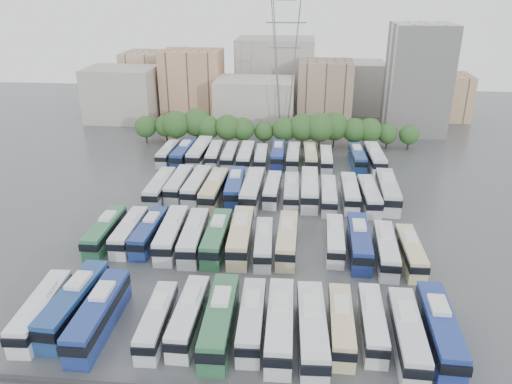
# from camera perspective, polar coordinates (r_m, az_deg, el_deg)

# --- Properties ---
(ground) EXTENTS (220.00, 220.00, 0.00)m
(ground) POSITION_cam_1_polar(r_m,az_deg,el_deg) (76.53, -0.00, -4.47)
(ground) COLOR #424447
(ground) RESTS_ON ground
(tree_line) EXTENTS (64.88, 8.15, 8.26)m
(tree_line) POSITION_cam_1_polar(r_m,az_deg,el_deg) (114.12, 1.47, 7.38)
(tree_line) COLOR black
(tree_line) RESTS_ON ground
(city_buildings) EXTENTS (102.00, 35.00, 20.00)m
(city_buildings) POSITION_cam_1_polar(r_m,az_deg,el_deg) (142.74, -0.24, 12.01)
(city_buildings) COLOR #9E998E
(city_buildings) RESTS_ON ground
(apartment_tower) EXTENTS (14.00, 14.00, 26.00)m
(apartment_tower) POSITION_cam_1_polar(r_m,az_deg,el_deg) (130.43, 17.98, 12.14)
(apartment_tower) COLOR silver
(apartment_tower) RESTS_ON ground
(electricity_pylon) EXTENTS (9.00, 6.91, 33.83)m
(electricity_pylon) POSITION_cam_1_polar(r_m,az_deg,el_deg) (118.77, 3.37, 14.98)
(electricity_pylon) COLOR slate
(electricity_pylon) RESTS_ON ground
(bus_r0_s0) EXTENTS (3.24, 12.16, 3.78)m
(bus_r0_s0) POSITION_cam_1_polar(r_m,az_deg,el_deg) (61.36, -23.31, -12.27)
(bus_r0_s0) COLOR silver
(bus_r0_s0) RESTS_ON ground
(bus_r0_s1) EXTENTS (3.55, 13.47, 4.19)m
(bus_r0_s1) POSITION_cam_1_polar(r_m,az_deg,el_deg) (60.85, -20.09, -11.81)
(bus_r0_s1) COLOR navy
(bus_r0_s1) RESTS_ON ground
(bus_r0_s2) EXTENTS (2.92, 13.26, 4.16)m
(bus_r0_s2) POSITION_cam_1_polar(r_m,az_deg,el_deg) (58.26, -17.54, -13.16)
(bus_r0_s2) COLOR navy
(bus_r0_s2) RESTS_ON ground
(bus_r0_s4) EXTENTS (2.74, 11.08, 3.45)m
(bus_r0_s4) POSITION_cam_1_polar(r_m,az_deg,el_deg) (56.47, -11.24, -14.15)
(bus_r0_s4) COLOR silver
(bus_r0_s4) RESTS_ON ground
(bus_r0_s5) EXTENTS (2.67, 11.72, 3.67)m
(bus_r0_s5) POSITION_cam_1_polar(r_m,az_deg,el_deg) (56.35, -7.69, -13.82)
(bus_r0_s5) COLOR silver
(bus_r0_s5) RESTS_ON ground
(bus_r0_s6) EXTENTS (3.14, 13.20, 4.12)m
(bus_r0_s6) POSITION_cam_1_polar(r_m,az_deg,el_deg) (55.05, -4.17, -14.38)
(bus_r0_s6) COLOR #2C683F
(bus_r0_s6) RESTS_ON ground
(bus_r0_s7) EXTENTS (2.88, 11.80, 3.68)m
(bus_r0_s7) POSITION_cam_1_polar(r_m,az_deg,el_deg) (55.39, -0.50, -14.32)
(bus_r0_s7) COLOR silver
(bus_r0_s7) RESTS_ON ground
(bus_r0_s8) EXTENTS (3.01, 12.85, 4.02)m
(bus_r0_s8) POSITION_cam_1_polar(r_m,az_deg,el_deg) (54.51, 2.76, -14.84)
(bus_r0_s8) COLOR silver
(bus_r0_s8) RESTS_ON ground
(bus_r0_s9) EXTENTS (3.44, 13.22, 4.11)m
(bus_r0_s9) POSITION_cam_1_polar(r_m,az_deg,el_deg) (54.05, 6.42, -15.30)
(bus_r0_s9) COLOR silver
(bus_r0_s9) RESTS_ON ground
(bus_r0_s10) EXTENTS (2.59, 11.35, 3.55)m
(bus_r0_s10) POSITION_cam_1_polar(r_m,az_deg,el_deg) (55.59, 9.71, -14.63)
(bus_r0_s10) COLOR beige
(bus_r0_s10) RESTS_ON ground
(bus_r0_s11) EXTENTS (2.61, 11.06, 3.46)m
(bus_r0_s11) POSITION_cam_1_polar(r_m,az_deg,el_deg) (56.53, 13.16, -14.29)
(bus_r0_s11) COLOR silver
(bus_r0_s11) RESTS_ON ground
(bus_r0_s12) EXTENTS (3.07, 12.60, 3.93)m
(bus_r0_s12) POSITION_cam_1_polar(r_m,az_deg,el_deg) (55.48, 16.91, -15.28)
(bus_r0_s12) COLOR silver
(bus_r0_s12) RESTS_ON ground
(bus_r0_s13) EXTENTS (3.21, 13.23, 4.13)m
(bus_r0_s13) POSITION_cam_1_polar(r_m,az_deg,el_deg) (57.00, 20.26, -14.50)
(bus_r0_s13) COLOR navy
(bus_r0_s13) RESTS_ON ground
(bus_r1_s0) EXTENTS (2.62, 11.94, 3.74)m
(bus_r1_s0) POSITION_cam_1_polar(r_m,az_deg,el_deg) (75.85, -16.85, -4.27)
(bus_r1_s0) COLOR #2F6F47
(bus_r1_s0) RESTS_ON ground
(bus_r1_s1) EXTENTS (2.55, 11.49, 3.60)m
(bus_r1_s1) POSITION_cam_1_polar(r_m,az_deg,el_deg) (74.95, -14.27, -4.37)
(bus_r1_s1) COLOR silver
(bus_r1_s1) RESTS_ON ground
(bus_r1_s2) EXTENTS (2.89, 11.69, 3.64)m
(bus_r1_s2) POSITION_cam_1_polar(r_m,az_deg,el_deg) (74.15, -12.11, -4.44)
(bus_r1_s2) COLOR navy
(bus_r1_s2) RESTS_ON ground
(bus_r1_s3) EXTENTS (3.29, 12.84, 4.00)m
(bus_r1_s3) POSITION_cam_1_polar(r_m,az_deg,el_deg) (72.63, -9.64, -4.70)
(bus_r1_s3) COLOR silver
(bus_r1_s3) RESTS_ON ground
(bus_r1_s4) EXTENTS (3.25, 12.66, 3.94)m
(bus_r1_s4) POSITION_cam_1_polar(r_m,az_deg,el_deg) (71.49, -7.13, -5.04)
(bus_r1_s4) COLOR silver
(bus_r1_s4) RESTS_ON ground
(bus_r1_s5) EXTENTS (2.79, 12.59, 3.95)m
(bus_r1_s5) POSITION_cam_1_polar(r_m,az_deg,el_deg) (71.00, -4.49, -5.13)
(bus_r1_s5) COLOR #2E6C42
(bus_r1_s5) RESTS_ON ground
(bus_r1_s6) EXTENTS (3.30, 13.36, 4.17)m
(bus_r1_s6) POSITION_cam_1_polar(r_m,az_deg,el_deg) (70.89, -1.76, -5.01)
(bus_r1_s6) COLOR beige
(bus_r1_s6) RESTS_ON ground
(bus_r1_s7) EXTENTS (2.94, 11.14, 3.46)m
(bus_r1_s7) POSITION_cam_1_polar(r_m,az_deg,el_deg) (69.71, 0.89, -5.85)
(bus_r1_s7) COLOR silver
(bus_r1_s7) RESTS_ON ground
(bus_r1_s8) EXTENTS (2.84, 12.39, 3.88)m
(bus_r1_s8) POSITION_cam_1_polar(r_m,az_deg,el_deg) (70.47, 3.59, -5.36)
(bus_r1_s8) COLOR beige
(bus_r1_s8) RESTS_ON ground
(bus_r1_s10) EXTENTS (2.68, 11.16, 3.49)m
(bus_r1_s10) POSITION_cam_1_polar(r_m,az_deg,el_deg) (71.49, 9.01, -5.36)
(bus_r1_s10) COLOR silver
(bus_r1_s10) RESTS_ON ground
(bus_r1_s11) EXTENTS (3.01, 12.72, 3.97)m
(bus_r1_s11) POSITION_cam_1_polar(r_m,az_deg,el_deg) (71.02, 11.71, -5.56)
(bus_r1_s11) COLOR navy
(bus_r1_s11) RESTS_ON ground
(bus_r1_s12) EXTENTS (3.08, 11.99, 3.73)m
(bus_r1_s12) POSITION_cam_1_polar(r_m,az_deg,el_deg) (70.17, 14.62, -6.35)
(bus_r1_s12) COLOR silver
(bus_r1_s12) RESTS_ON ground
(bus_r1_s13) EXTENTS (2.58, 11.29, 3.53)m
(bus_r1_s13) POSITION_cam_1_polar(r_m,az_deg,el_deg) (70.73, 17.25, -6.51)
(bus_r1_s13) COLOR beige
(bus_r1_s13) RESTS_ON ground
(bus_r2_s1) EXTENTS (2.74, 12.53, 3.93)m
(bus_r2_s1) POSITION_cam_1_polar(r_m,az_deg,el_deg) (88.90, -10.91, 0.54)
(bus_r2_s1) COLOR silver
(bus_r2_s1) RESTS_ON ground
(bus_r2_s2) EXTENTS (2.79, 12.17, 3.81)m
(bus_r2_s2) POSITION_cam_1_polar(r_m,az_deg,el_deg) (89.99, -8.78, 0.94)
(bus_r2_s2) COLOR silver
(bus_r2_s2) RESTS_ON ground
(bus_r2_s3) EXTENTS (3.20, 12.75, 3.97)m
(bus_r2_s3) POSITION_cam_1_polar(r_m,az_deg,el_deg) (88.66, -6.78, 0.76)
(bus_r2_s3) COLOR silver
(bus_r2_s3) RESTS_ON ground
(bus_r2_s4) EXTENTS (3.34, 13.21, 4.11)m
(bus_r2_s4) POSITION_cam_1_polar(r_m,az_deg,el_deg) (86.55, -4.81, 0.32)
(bus_r2_s4) COLOR #CABC8B
(bus_r2_s4) RESTS_ON ground
(bus_r2_s5) EXTENTS (3.31, 12.74, 3.96)m
(bus_r2_s5) POSITION_cam_1_polar(r_m,az_deg,el_deg) (87.70, -2.42, 0.65)
(bus_r2_s5) COLOR navy
(bus_r2_s5) RESTS_ON ground
(bus_r2_s6) EXTENTS (3.20, 13.44, 4.20)m
(bus_r2_s6) POSITION_cam_1_polar(r_m,az_deg,el_deg) (86.09, -0.41, 0.31)
(bus_r2_s6) COLOR silver
(bus_r2_s6) RESTS_ON ground
(bus_r2_s7) EXTENTS (2.76, 11.15, 3.48)m
(bus_r2_s7) POSITION_cam_1_polar(r_m,az_deg,el_deg) (87.25, 1.89, 0.36)
(bus_r2_s7) COLOR silver
(bus_r2_s7) RESTS_ON ground
(bus_r2_s8) EXTENTS (2.73, 11.61, 3.63)m
(bus_r2_s8) POSITION_cam_1_polar(r_m,az_deg,el_deg) (86.32, 4.07, 0.11)
(bus_r2_s8) COLOR silver
(bus_r2_s8) RESTS_ON ground
(bus_r2_s9) EXTENTS (2.95, 13.42, 4.21)m
(bus_r2_s9) POSITION_cam_1_polar(r_m,az_deg,el_deg) (86.90, 6.13, 0.40)
(bus_r2_s9) COLOR silver
(bus_r2_s9) RESTS_ON ground
(bus_r2_s10) EXTENTS (2.71, 11.74, 3.67)m
(bus_r2_s10) POSITION_cam_1_polar(r_m,az_deg,el_deg) (85.45, 8.29, -0.32)
(bus_r2_s10) COLOR silver
(bus_r2_s10) RESTS_ON ground
(bus_r2_s11) EXTENTS (2.63, 11.99, 3.76)m
(bus_r2_s11) POSITION_cam_1_polar(r_m,az_deg,el_deg) (86.96, 10.67, -0.03)
(bus_r2_s11) COLOR white
(bus_r2_s11) RESTS_ON ground
(bus_r2_s12) EXTENTS (3.12, 12.16, 3.79)m
(bus_r2_s12) POSITION_cam_1_polar(r_m,az_deg,el_deg) (86.42, 12.81, -0.36)
(bus_r2_s12) COLOR silver
(bus_r2_s12) RESTS_ON ground
(bus_r2_s13) EXTENTS (3.32, 13.67, 4.27)m
(bus_r2_s13) POSITION_cam_1_polar(r_m,az_deg,el_deg) (88.39, 14.81, 0.15)
(bus_r2_s13) COLOR silver
(bus_r2_s13) RESTS_ON ground
(bus_r3_s0) EXTENTS (2.67, 11.07, 3.46)m
(bus_r3_s0) POSITION_cam_1_polar(r_m,az_deg,el_deg) (107.09, -10.01, 4.41)
(bus_r3_s0) COLOR silver
(bus_r3_s0) RESTS_ON ground
(bus_r3_s1) EXTENTS (3.24, 12.53, 3.90)m
(bus_r3_s1) POSITION_cam_1_polar(r_m,az_deg,el_deg) (105.77, -8.24, 4.41)
(bus_r3_s1) COLOR navy
(bus_r3_s1) RESTS_ON ground
(bus_r3_s2) EXTENTS (3.24, 13.37, 4.17)m
(bus_r3_s2) POSITION_cam_1_polar(r_m,az_deg,el_deg) (105.51, -6.44, 4.54)
(bus_r3_s2) COLOR silver
(bus_r3_s2) RESTS_ON ground
(bus_r3_s3) EXTENTS (2.88, 11.26, 3.50)m
(bus_r3_s3) POSITION_cam_1_polar(r_m,az_deg,el_deg) (105.24, -4.80, 4.36)
(bus_r3_s3) COLOR silver
(bus_r3_s3) RESTS_ON ground
(bus_r3_s4) EXTENTS (2.63, 11.36, 3.55)m
(bus_r3_s4) POSITION_cam_1_polar(r_m,az_deg,el_deg) (103.99, -3.00, 4.20)
(bus_r3_s4) COLOR silver
(bus_r3_s4) RESTS_ON ground
(bus_r3_s5) EXTENTS (2.76, 12.17, 3.81)m
(bus_r3_s5) POSITION_cam_1_polar(r_m,az_deg,el_deg) (103.07, -1.17, 4.12)
(bus_r3_s5) COLOR silver
(bus_r3_s5) RESTS_ON ground
(bus_r3_s6) EXTENTS (2.68, 10.84, 3.38)m
(bus_r3_s6) POSITION_cam_1_polar(r_m,az_deg,el_deg) (102.99, 0.60, 3.99)
(bus_r3_s6) COLOR silver
(bus_r3_s6) RESTS_ON ground
(bus_r3_s7) EXTENTS (2.71, 11.94, 3.74)m
(bus_r3_s7) POSITION_cam_1_polar(r_m,az_deg,el_deg) (104.43, 2.53, 4.34)
(bus_r3_s7) COLOR navy
(bus_r3_s7) RESTS_ON ground
(bus_r3_s8) EXTENTS (2.64, 11.47, 3.59)m
(bus_r3_s8) POSITION_cam_1_polar(r_m,az_deg,el_deg) (103.52, 4.27, 4.08)
(bus_r3_s8) COLOR silver
(bus_r3_s8) RESTS_ON ground
(bus_r3_s9) EXTENTS (2.88, 11.58, 3.61)m
(bus_r3_s9) POSITION_cam_1_polar(r_m,az_deg,el_deg) (103.43, 6.21, 4.00)
(bus_r3_s9) COLOR #CDBB8D
(bus_r3_s9) RESTS_ON ground
(bus_r3_s10) EXTENTS (2.41, 10.80, 3.38)m
(bus_r3_s10) POSITION_cam_1_polar(r_m,az_deg,el_deg) (103.05, 8.02, 3.77)
(bus_r3_s10) COLOR silver
(bus_r3_s10) RESTS_ON ground
(bus_r3_s12) EXTENTS (2.97, 11.74, 3.66)m
(bus_r3_s12) POSITION_cam_1_polar(r_m,az_deg,el_deg) (104.84, 11.50, 3.94)
(bus_r3_s12) COLOR navy
(bus_r3_s12) RESTS_ON ground
(bus_r3_s13) EXTENTS (3.36, 12.99, 4.04)m
(bus_r3_s13) POSITION_cam_1_polar(r_m,az_deg,el_deg) (104.52, 13.42, 3.82)
(bus_r3_s13) COLOR silver
(bus_r3_s13) RESTS_ON ground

